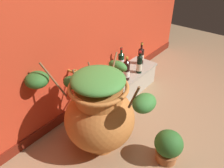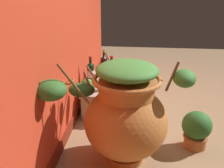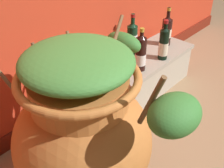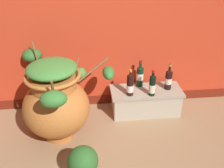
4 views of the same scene
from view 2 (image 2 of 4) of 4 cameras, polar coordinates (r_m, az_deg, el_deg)
The scene contains 8 objects.
ground_plane at distance 2.81m, azimuth 14.29°, elevation -10.35°, with size 7.00×7.00×0.00m, color #9E7A56.
terracotta_urn at distance 2.21m, azimuth 2.61°, elevation -5.89°, with size 0.98×1.13×0.90m.
stone_ledge at distance 3.25m, azimuth -2.08°, elevation -1.88°, with size 0.82×0.35×0.30m.
wine_bottle_left at distance 2.95m, azimuth -1.17°, elevation 1.22°, with size 0.08×0.08×0.31m.
wine_bottle_middle at distance 3.18m, azimuth -0.10°, elevation 2.60°, with size 0.07×0.07×0.30m.
wine_bottle_right at distance 3.12m, azimuth -4.37°, elevation 2.39°, with size 0.08×0.08×0.32m.
wine_bottle_back at distance 3.40m, azimuth -1.67°, elevation 3.90°, with size 0.08×0.08×0.31m.
potted_shrub at distance 2.60m, azimuth 16.85°, elevation -8.75°, with size 0.26×0.26×0.34m.
Camera 2 is at (-2.37, 0.44, 1.45)m, focal length 44.82 mm.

